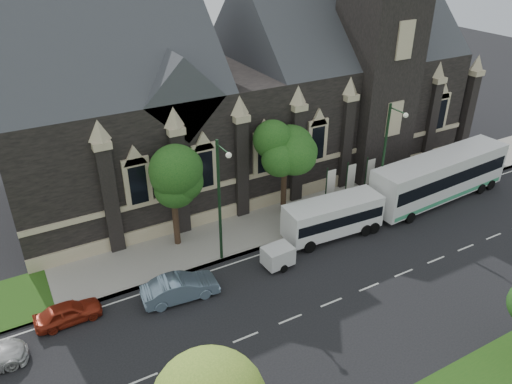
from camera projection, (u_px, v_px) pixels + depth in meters
ground at (331, 302)px, 30.50m from camera, size 160.00×160.00×0.00m
sidewalk at (257, 228)px, 37.74m from camera, size 80.00×5.00×0.15m
museum at (256, 84)px, 43.13m from camera, size 40.00×17.70×29.90m
tree_walk_right at (286, 145)px, 37.27m from camera, size 4.08×4.08×7.80m
tree_walk_left at (173, 172)px, 33.46m from camera, size 3.91×3.91×7.64m
street_lamp_near at (386, 153)px, 37.73m from camera, size 0.36×1.88×9.00m
street_lamp_mid at (220, 197)px, 31.77m from camera, size 0.36×1.88×9.00m
banner_flag_left at (329, 186)px, 38.92m from camera, size 0.90×0.10×4.00m
banner_flag_center at (349, 180)px, 39.77m from camera, size 0.90×0.10×4.00m
banner_flag_right at (369, 174)px, 40.63m from camera, size 0.90×0.10×4.00m
tour_coach at (440, 176)px, 40.84m from camera, size 13.66×3.77×3.94m
shuttle_bus at (333, 216)px, 36.29m from camera, size 7.62×3.01×2.89m
box_trailer at (278, 256)px, 33.30m from camera, size 2.89×1.70×1.52m
sedan at (180, 288)px, 30.52m from camera, size 4.88×2.06×1.57m
car_far_red at (68, 313)px, 28.78m from camera, size 3.83×1.60×1.30m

